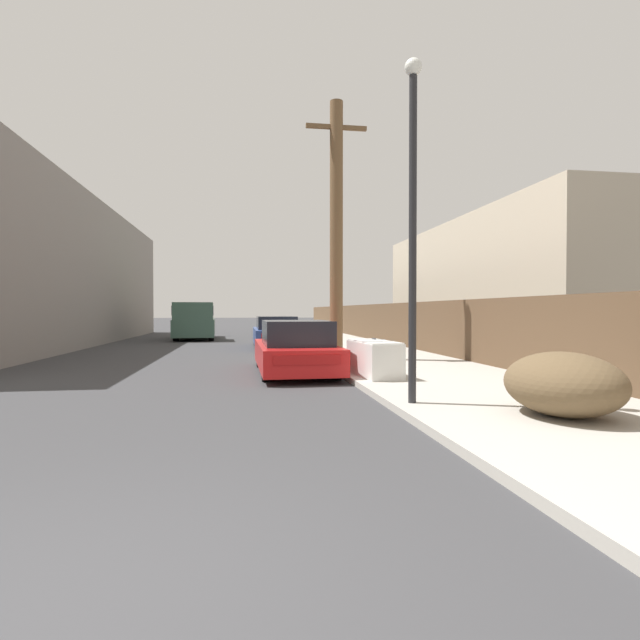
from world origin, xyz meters
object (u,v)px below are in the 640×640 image
object	(u,v)px
discarded_fridge	(374,358)
car_parked_mid	(276,333)
brush_pile	(563,384)
utility_pole	(336,228)
pickup_truck	(195,321)
street_lamp	(413,206)
parked_sports_car_red	(295,349)

from	to	relation	value
discarded_fridge	car_parked_mid	bearing A→B (deg)	94.05
brush_pile	car_parked_mid	bearing A→B (deg)	101.07
car_parked_mid	utility_pole	size ratio (longest dim) A/B	0.62
pickup_truck	utility_pole	xyz separation A→B (m)	(5.24, -12.72, 2.99)
brush_pile	street_lamp	bearing A→B (deg)	143.92
discarded_fridge	utility_pole	xyz separation A→B (m)	(-0.09, 3.93, 3.46)
parked_sports_car_red	utility_pole	size ratio (longest dim) A/B	0.60
discarded_fridge	brush_pile	distance (m)	4.65
car_parked_mid	brush_pile	distance (m)	14.95
utility_pole	pickup_truck	bearing A→B (deg)	112.39
car_parked_mid	street_lamp	size ratio (longest dim) A/B	0.90
pickup_truck	utility_pole	size ratio (longest dim) A/B	0.77
discarded_fridge	brush_pile	xyz separation A→B (m)	(1.42, -4.43, 0.05)
discarded_fridge	brush_pile	world-z (taller)	brush_pile
utility_pole	discarded_fridge	bearing A→B (deg)	-88.73
car_parked_mid	street_lamp	xyz separation A→B (m)	(1.19, -13.44, 2.50)
car_parked_mid	pickup_truck	xyz separation A→B (m)	(-3.88, 6.41, 0.35)
pickup_truck	street_lamp	bearing A→B (deg)	101.69
utility_pole	street_lamp	size ratio (longest dim) A/B	1.44
discarded_fridge	parked_sports_car_red	size ratio (longest dim) A/B	0.42
utility_pole	street_lamp	world-z (taller)	utility_pole
street_lamp	brush_pile	xyz separation A→B (m)	(1.68, -1.22, -2.57)
parked_sports_car_red	utility_pole	bearing A→B (deg)	57.41
car_parked_mid	brush_pile	bearing A→B (deg)	-79.15
car_parked_mid	street_lamp	distance (m)	13.73
parked_sports_car_red	street_lamp	xyz separation A→B (m)	(1.30, -4.78, 2.53)
discarded_fridge	pickup_truck	bearing A→B (deg)	103.73
car_parked_mid	street_lamp	bearing A→B (deg)	-85.16
parked_sports_car_red	utility_pole	world-z (taller)	utility_pole
pickup_truck	brush_pile	distance (m)	22.13
parked_sports_car_red	car_parked_mid	world-z (taller)	car_parked_mid
discarded_fridge	street_lamp	distance (m)	4.14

